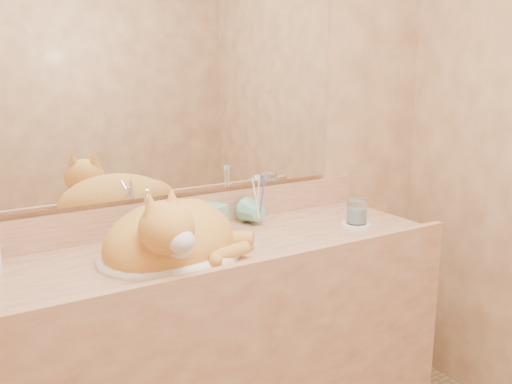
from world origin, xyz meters
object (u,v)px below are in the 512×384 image
cat (172,234)px  soap_dispenser (221,204)px  vanity_counter (221,358)px  toothbrush_cup (259,215)px  water_glass (357,212)px  sink_basin (170,236)px

cat → soap_dispenser: size_ratio=2.40×
vanity_counter → cat: size_ratio=3.37×
soap_dispenser → toothbrush_cup: (0.14, -0.04, -0.05)m
vanity_counter → toothbrush_cup: size_ratio=16.15×
vanity_counter → toothbrush_cup: toothbrush_cup is taller
cat → soap_dispenser: 0.35m
toothbrush_cup → cat: bearing=-158.9°
vanity_counter → cat: (-0.19, -0.04, 0.51)m
vanity_counter → soap_dispenser: 0.56m
soap_dispenser → water_glass: bearing=-48.2°
soap_dispenser → toothbrush_cup: size_ratio=2.00×
sink_basin → water_glass: 0.75m
vanity_counter → water_glass: 0.75m
vanity_counter → cat: 0.54m
toothbrush_cup → water_glass: water_glass is taller
soap_dispenser → water_glass: size_ratio=2.15×
cat → water_glass: size_ratio=5.16×
sink_basin → toothbrush_cup: (0.43, 0.15, -0.03)m
sink_basin → soap_dispenser: soap_dispenser is taller
cat → sink_basin: bearing=65.3°
soap_dispenser → water_glass: soap_dispenser is taller
cat → water_glass: 0.76m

